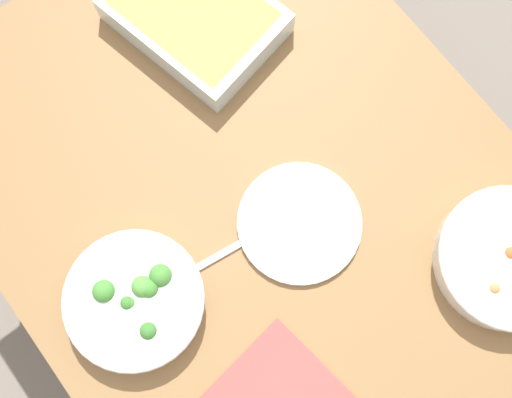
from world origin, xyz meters
name	(u,v)px	position (x,y,z in m)	size (l,w,h in m)	color
ground_plane	(256,258)	(0.00, 0.00, 0.00)	(6.00, 6.00, 0.00)	slate
dining_table	(256,210)	(0.00, 0.00, 0.65)	(1.20, 0.90, 0.74)	olive
stew_bowl	(508,259)	(-0.35, -0.27, 0.77)	(0.25, 0.25, 0.06)	white
broccoli_bowl	(135,300)	(-0.02, 0.27, 0.77)	(0.24, 0.24, 0.07)	white
baking_dish	(195,15)	(0.34, -0.12, 0.77)	(0.34, 0.28, 0.06)	silver
side_plate	(299,223)	(-0.08, -0.03, 0.75)	(0.22, 0.22, 0.01)	silver
spoon_by_stew	(478,266)	(-0.33, -0.23, 0.74)	(0.09, 0.17, 0.01)	silver
spoon_by_broccoli	(198,267)	(-0.04, 0.15, 0.74)	(0.04, 0.18, 0.01)	silver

